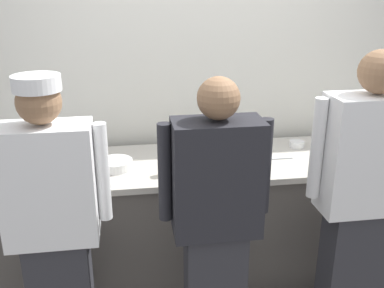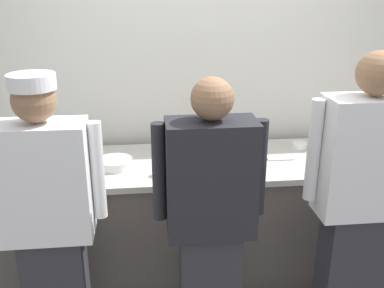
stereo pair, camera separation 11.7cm
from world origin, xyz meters
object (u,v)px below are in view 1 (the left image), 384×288
at_px(chef_center, 216,219).
at_px(sheet_tray, 40,171).
at_px(plate_stack_rear, 115,164).
at_px(ramekin_yellow_sauce, 194,148).
at_px(deli_cup, 81,153).
at_px(mixing_bowl_steel, 229,155).
at_px(chefs_knife, 270,158).
at_px(squeeze_bottle_primary, 339,153).
at_px(ramekin_green_sauce, 297,144).
at_px(plate_stack_front, 358,147).
at_px(chef_far_right, 362,196).
at_px(chef_near_left, 54,223).
at_px(ramekin_red_sauce, 320,162).
at_px(squeeze_bottle_secondary, 170,162).

relative_size(chef_center, sheet_tray, 3.80).
xyz_separation_m(chef_center, plate_stack_rear, (-0.53, 0.69, 0.06)).
distance_m(plate_stack_rear, sheet_tray, 0.48).
distance_m(ramekin_yellow_sauce, deli_cup, 0.79).
xyz_separation_m(mixing_bowl_steel, chefs_knife, (0.30, 0.03, -0.05)).
xyz_separation_m(squeeze_bottle_primary, ramekin_green_sauce, (-0.13, 0.40, -0.07)).
xyz_separation_m(chef_center, plate_stack_front, (1.19, 0.74, 0.07)).
bearing_deg(ramekin_green_sauce, sheet_tray, -173.60).
height_order(plate_stack_rear, ramekin_green_sauce, plate_stack_rear).
bearing_deg(chef_far_right, ramekin_green_sauce, 92.68).
distance_m(chef_center, plate_stack_front, 1.40).
relative_size(chef_near_left, mixing_bowl_steel, 5.07).
relative_size(plate_stack_front, plate_stack_rear, 1.03).
relative_size(chef_far_right, ramekin_yellow_sauce, 20.15).
bearing_deg(sheet_tray, mixing_bowl_steel, -1.02).
height_order(chef_near_left, plate_stack_front, chef_near_left).
relative_size(ramekin_yellow_sauce, chefs_knife, 0.31).
xyz_separation_m(ramekin_green_sauce, deli_cup, (-1.56, -0.01, 0.02)).
bearing_deg(ramekin_red_sauce, plate_stack_rear, 173.80).
height_order(sheet_tray, ramekin_yellow_sauce, ramekin_yellow_sauce).
height_order(chef_center, ramekin_red_sauce, chef_center).
bearing_deg(plate_stack_rear, sheet_tray, 179.13).
xyz_separation_m(chef_near_left, ramekin_green_sauce, (1.63, 0.85, 0.03)).
relative_size(ramekin_red_sauce, chefs_knife, 0.31).
bearing_deg(squeeze_bottle_primary, chefs_knife, 153.69).
relative_size(plate_stack_rear, ramekin_yellow_sauce, 2.64).
height_order(squeeze_bottle_secondary, chefs_knife, squeeze_bottle_secondary).
distance_m(chef_center, ramekin_green_sauce, 1.20).
xyz_separation_m(chef_near_left, chefs_knife, (1.36, 0.65, 0.02)).
bearing_deg(plate_stack_rear, deli_cup, 139.65).
relative_size(sheet_tray, ramekin_green_sauce, 3.87).
bearing_deg(ramekin_green_sauce, ramekin_yellow_sauce, 177.70).
relative_size(mixing_bowl_steel, ramekin_red_sauce, 3.83).
height_order(ramekin_green_sauce, ramekin_yellow_sauce, ramekin_green_sauce).
relative_size(chef_center, chef_far_right, 0.94).
height_order(mixing_bowl_steel, sheet_tray, mixing_bowl_steel).
relative_size(sheet_tray, deli_cup, 4.72).
xyz_separation_m(squeeze_bottle_secondary, ramekin_green_sauce, (0.98, 0.36, -0.06)).
distance_m(plate_stack_front, deli_cup, 1.96).
relative_size(plate_stack_rear, sheet_tray, 0.53).
height_order(chef_far_right, sheet_tray, chef_far_right).
height_order(chef_center, plate_stack_rear, chef_center).
bearing_deg(chef_near_left, mixing_bowl_steel, 30.33).
xyz_separation_m(ramekin_red_sauce, ramekin_yellow_sauce, (-0.79, 0.39, -0.01)).
distance_m(chef_far_right, ramekin_red_sauce, 0.52).
xyz_separation_m(mixing_bowl_steel, squeeze_bottle_secondary, (-0.41, -0.13, 0.03)).
bearing_deg(plate_stack_front, chefs_knife, -177.05).
relative_size(chef_near_left, sheet_tray, 3.85).
bearing_deg(mixing_bowl_steel, ramekin_yellow_sauce, 128.13).
height_order(plate_stack_rear, deli_cup, deli_cup).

